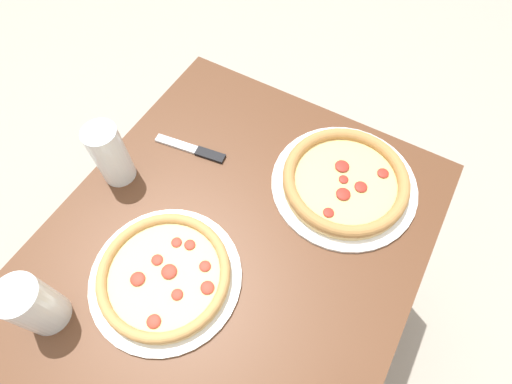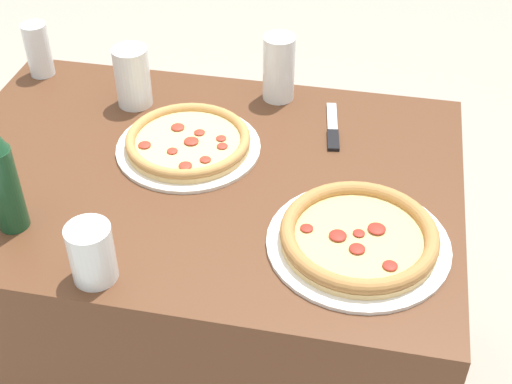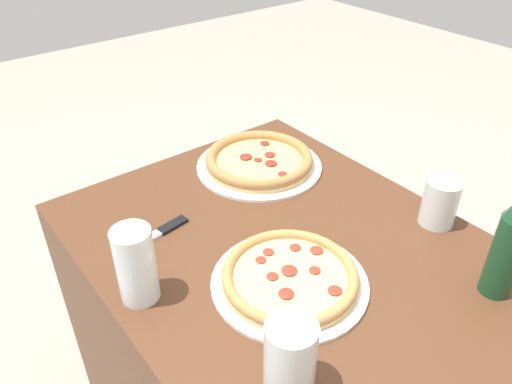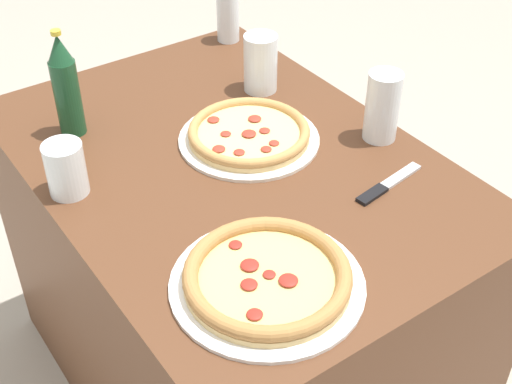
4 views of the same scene
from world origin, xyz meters
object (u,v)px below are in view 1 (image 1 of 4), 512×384
(pizza_margherita, at_px, (165,275))
(pizza_veggie, at_px, (345,181))
(glass_iced_tea, at_px, (111,157))
(knife, at_px, (193,149))
(glass_cola, at_px, (35,306))

(pizza_margherita, height_order, pizza_veggie, pizza_veggie)
(glass_iced_tea, bearing_deg, pizza_margherita, -121.94)
(pizza_margherita, bearing_deg, knife, 24.38)
(pizza_veggie, height_order, glass_cola, glass_cola)
(glass_cola, distance_m, glass_iced_tea, 0.34)
(knife, bearing_deg, pizza_margherita, -155.62)
(pizza_margherita, relative_size, glass_iced_tea, 1.97)
(glass_cola, bearing_deg, pizza_margherita, -41.64)
(knife, bearing_deg, pizza_veggie, -76.19)
(glass_iced_tea, distance_m, knife, 0.19)
(pizza_margherita, height_order, glass_cola, glass_cola)
(glass_cola, height_order, glass_iced_tea, glass_iced_tea)
(pizza_margherita, bearing_deg, glass_cola, 138.36)
(glass_cola, xyz_separation_m, knife, (0.47, -0.02, -0.06))
(pizza_veggie, height_order, glass_iced_tea, glass_iced_tea)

